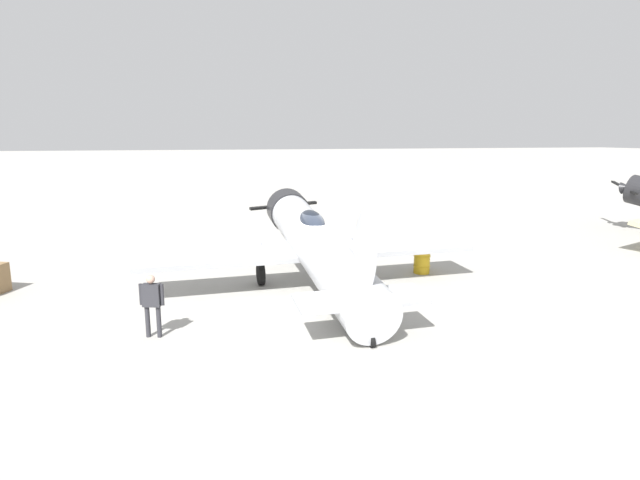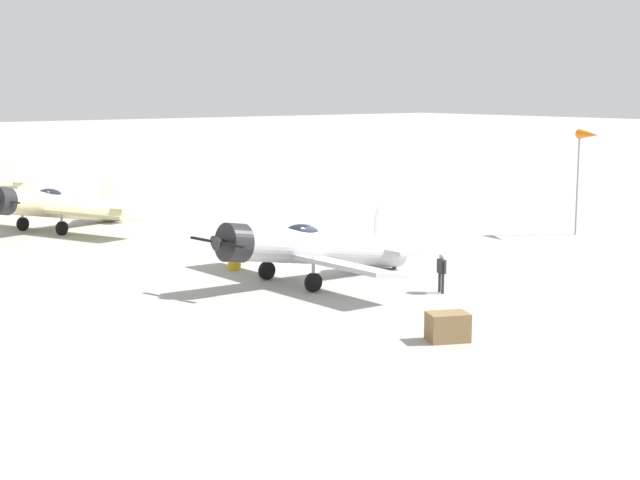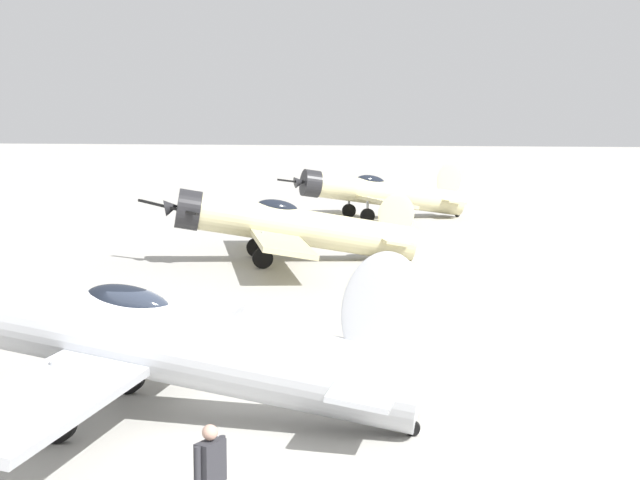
{
  "view_description": "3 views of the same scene",
  "coord_description": "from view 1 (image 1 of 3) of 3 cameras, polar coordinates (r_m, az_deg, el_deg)",
  "views": [
    {
      "loc": [
        4.25,
        15.52,
        5.0
      ],
      "look_at": [
        0.0,
        -0.0,
        1.8
      ],
      "focal_mm": 29.07,
      "sensor_mm": 36.0,
      "label": 1
    },
    {
      "loc": [
        31.86,
        -24.9,
        8.34
      ],
      "look_at": [
        0.0,
        -0.0,
        1.8
      ],
      "focal_mm": 52.99,
      "sensor_mm": 36.0,
      "label": 2
    },
    {
      "loc": [
        17.42,
        6.61,
        5.69
      ],
      "look_at": [
        -15.7,
        -0.66,
        1.6
      ],
      "focal_mm": 56.21,
      "sensor_mm": 36.0,
      "label": 3
    }
  ],
  "objects": [
    {
      "name": "airplane_foreground",
      "position": [
        16.93,
        -0.47,
        -0.6
      ],
      "size": [
        11.56,
        10.51,
        3.47
      ],
      "rotation": [
        0.0,
        0.0,
        4.73
      ],
      "color": "#B7BABF",
      "rests_on": "ground_plane"
    },
    {
      "name": "ground_plane",
      "position": [
        16.86,
        0.0,
        -6.01
      ],
      "size": [
        400.0,
        400.0,
        0.0
      ],
      "primitive_type": "plane",
      "color": "#A8A59E"
    },
    {
      "name": "ground_crew_mechanic",
      "position": [
        13.77,
        -18.02,
        -6.28
      ],
      "size": [
        0.61,
        0.35,
        1.63
      ],
      "rotation": [
        0.0,
        0.0,
        4.38
      ],
      "color": "#2D2D33",
      "rests_on": "ground_plane"
    },
    {
      "name": "fuel_drum",
      "position": [
        19.71,
        11.15,
        -2.25
      ],
      "size": [
        0.63,
        0.63,
        0.95
      ],
      "color": "gold",
      "rests_on": "ground_plane"
    }
  ]
}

